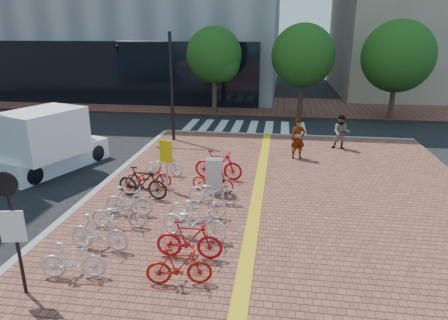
% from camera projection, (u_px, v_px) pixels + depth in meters
% --- Properties ---
extents(ground, '(120.00, 120.00, 0.00)m').
position_uv_depth(ground, '(184.00, 236.00, 11.87)').
color(ground, black).
rests_on(ground, ground).
extents(kerb_north, '(14.00, 0.25, 0.15)m').
position_uv_depth(kerb_north, '(285.00, 136.00, 22.73)').
color(kerb_north, gray).
rests_on(kerb_north, ground).
extents(far_sidewalk, '(70.00, 8.00, 0.15)m').
position_uv_depth(far_sidewalk, '(247.00, 106.00, 31.60)').
color(far_sidewalk, brown).
rests_on(far_sidewalk, ground).
extents(crosswalk, '(7.50, 4.00, 0.01)m').
position_uv_depth(crosswalk, '(245.00, 127.00, 24.97)').
color(crosswalk, silver).
rests_on(crosswalk, ground).
extents(street_trees, '(16.20, 4.60, 6.35)m').
position_uv_depth(street_trees, '(319.00, 57.00, 26.33)').
color(street_trees, '#38281E').
rests_on(street_trees, far_sidewalk).
extents(bike_0, '(1.62, 0.69, 0.95)m').
position_uv_depth(bike_0, '(73.00, 260.00, 9.48)').
color(bike_0, white).
rests_on(bike_0, sidewalk).
extents(bike_1, '(1.73, 0.59, 1.03)m').
position_uv_depth(bike_1, '(99.00, 232.00, 10.69)').
color(bike_1, silver).
rests_on(bike_1, sidewalk).
extents(bike_2, '(1.71, 0.76, 0.87)m').
position_uv_depth(bike_2, '(119.00, 214.00, 11.91)').
color(bike_2, '#B1B1B6').
rests_on(bike_2, sidewalk).
extents(bike_3, '(1.59, 0.45, 0.95)m').
position_uv_depth(bike_3, '(129.00, 201.00, 12.75)').
color(bike_3, silver).
rests_on(bike_3, sidewalk).
extents(bike_4, '(1.96, 0.84, 1.14)m').
position_uv_depth(bike_4, '(142.00, 183.00, 14.01)').
color(bike_4, black).
rests_on(bike_4, sidewalk).
extents(bike_5, '(1.80, 0.92, 0.90)m').
position_uv_depth(bike_5, '(148.00, 177.00, 14.88)').
color(bike_5, '#A41A0B').
rests_on(bike_5, sidewalk).
extents(bike_6, '(1.60, 0.58, 0.83)m').
position_uv_depth(bike_6, '(164.00, 165.00, 16.24)').
color(bike_6, silver).
rests_on(bike_6, sidewalk).
extents(bike_7, '(1.60, 0.71, 0.93)m').
position_uv_depth(bike_7, '(179.00, 267.00, 9.23)').
color(bike_7, '#A0150B').
rests_on(bike_7, sidewalk).
extents(bike_8, '(1.76, 0.52, 1.05)m').
position_uv_depth(bike_8, '(189.00, 240.00, 10.29)').
color(bike_8, '#B20C16').
rests_on(bike_8, sidewalk).
extents(bike_9, '(2.09, 1.04, 1.05)m').
position_uv_depth(bike_9, '(194.00, 221.00, 11.28)').
color(bike_9, white).
rests_on(bike_9, sidewalk).
extents(bike_10, '(1.86, 0.96, 0.93)m').
position_uv_depth(bike_10, '(198.00, 206.00, 12.42)').
color(bike_10, silver).
rests_on(bike_10, sidewalk).
extents(bike_11, '(1.74, 0.64, 0.91)m').
position_uv_depth(bike_11, '(213.00, 191.00, 13.58)').
color(bike_11, silver).
rests_on(bike_11, sidewalk).
extents(bike_12, '(1.68, 0.85, 0.84)m').
position_uv_depth(bike_12, '(213.00, 181.00, 14.58)').
color(bike_12, '#B61E0D').
rests_on(bike_12, sidewalk).
extents(bike_13, '(1.98, 0.77, 1.16)m').
position_uv_depth(bike_13, '(218.00, 165.00, 15.78)').
color(bike_13, '#AE0C17').
rests_on(bike_13, sidewalk).
extents(pedestrian_a, '(0.80, 0.66, 1.87)m').
position_uv_depth(pedestrian_a, '(298.00, 139.00, 18.22)').
color(pedestrian_a, gray).
rests_on(pedestrian_a, sidewalk).
extents(pedestrian_b, '(0.95, 0.81, 1.71)m').
position_uv_depth(pedestrian_b, '(341.00, 132.00, 19.70)').
color(pedestrian_b, '#4E5562').
rests_on(pedestrian_b, sidewalk).
extents(utility_box, '(0.62, 0.47, 1.30)m').
position_uv_depth(utility_box, '(214.00, 176.00, 14.42)').
color(utility_box, '#BBBBC0').
rests_on(utility_box, sidewalk).
extents(yellow_sign, '(0.51, 0.21, 1.92)m').
position_uv_depth(yellow_sign, '(166.00, 156.00, 14.44)').
color(yellow_sign, '#B7B7BC').
rests_on(yellow_sign, sidewalk).
extents(notice_sign, '(0.54, 0.18, 2.94)m').
position_uv_depth(notice_sign, '(12.00, 219.00, 8.45)').
color(notice_sign, black).
rests_on(notice_sign, sidewalk).
extents(traffic_light_pole, '(3.01, 1.16, 5.60)m').
position_uv_depth(traffic_light_pole, '(147.00, 67.00, 20.63)').
color(traffic_light_pole, black).
rests_on(traffic_light_pole, sidewalk).
extents(box_truck, '(3.52, 5.17, 2.76)m').
position_uv_depth(box_truck, '(49.00, 140.00, 17.18)').
color(box_truck, white).
rests_on(box_truck, ground).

